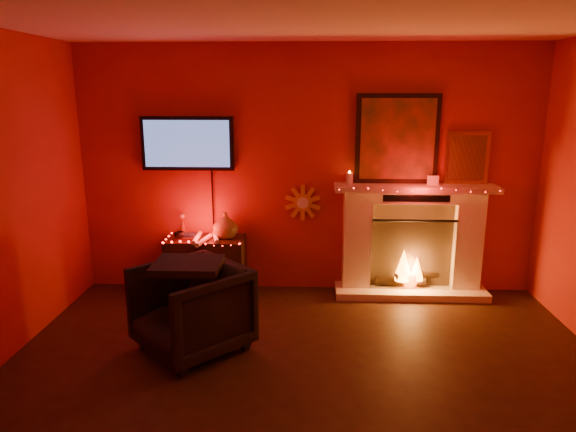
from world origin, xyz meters
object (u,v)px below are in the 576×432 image
Objects in this scene: fireplace at (411,230)px; armchair at (191,309)px; sunburst_clock at (303,203)px; tv at (188,144)px; console_table at (207,262)px.

armchair is at bearing -146.64° from fireplace.
sunburst_clock is 0.48× the size of armchair.
tv is at bearing -178.76° from sunburst_clock.
sunburst_clock is at bearing 1.24° from tv.
fireplace is 1.23m from sunburst_clock.
fireplace is 2.57m from armchair.
tv is 1.31m from console_table.
console_table is at bearing 140.31° from armchair.
fireplace is at bearing 3.28° from console_table.
fireplace is 2.34× the size of console_table.
sunburst_clock is at bearing 175.63° from fireplace.
armchair is at bearing -77.97° from tv.
fireplace reaches higher than armchair.
tv is 1.48× the size of armchair.
armchair is (0.11, -1.27, 0.01)m from console_table.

